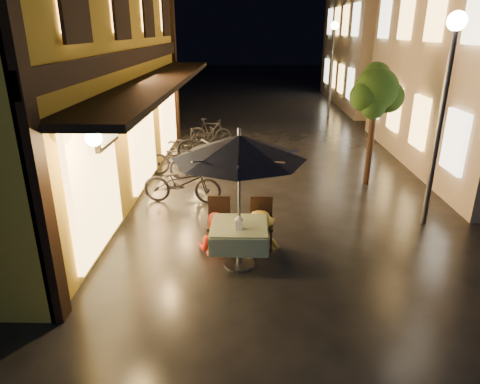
{
  "coord_description": "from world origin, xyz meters",
  "views": [
    {
      "loc": [
        -0.76,
        -6.45,
        3.92
      ],
      "look_at": [
        -0.92,
        0.78,
        1.15
      ],
      "focal_mm": 32.0,
      "sensor_mm": 36.0,
      "label": 1
    }
  ],
  "objects_px": {
    "person_yellow": "(260,212)",
    "patio_umbrella": "(239,147)",
    "streetlamp_near": "(446,85)",
    "table_lantern": "(239,222)",
    "cafe_table": "(239,235)",
    "person_orange": "(215,214)",
    "bicycle_0": "(182,183)"
  },
  "relations": [
    {
      "from": "streetlamp_near",
      "to": "table_lantern",
      "type": "height_order",
      "value": "streetlamp_near"
    },
    {
      "from": "person_yellow",
      "to": "patio_umbrella",
      "type": "bearing_deg",
      "value": 45.64
    },
    {
      "from": "patio_umbrella",
      "to": "streetlamp_near",
      "type": "bearing_deg",
      "value": 24.88
    },
    {
      "from": "person_yellow",
      "to": "table_lantern",
      "type": "bearing_deg",
      "value": 52.0
    },
    {
      "from": "table_lantern",
      "to": "person_orange",
      "type": "bearing_deg",
      "value": 124.14
    },
    {
      "from": "table_lantern",
      "to": "bicycle_0",
      "type": "height_order",
      "value": "table_lantern"
    },
    {
      "from": "patio_umbrella",
      "to": "table_lantern",
      "type": "bearing_deg",
      "value": -90.0
    },
    {
      "from": "patio_umbrella",
      "to": "person_yellow",
      "type": "bearing_deg",
      "value": 58.04
    },
    {
      "from": "cafe_table",
      "to": "person_orange",
      "type": "xyz_separation_m",
      "value": [
        -0.46,
        0.5,
        0.17
      ]
    },
    {
      "from": "person_orange",
      "to": "person_yellow",
      "type": "bearing_deg",
      "value": -157.2
    },
    {
      "from": "person_orange",
      "to": "bicycle_0",
      "type": "relative_size",
      "value": 0.81
    },
    {
      "from": "bicycle_0",
      "to": "table_lantern",
      "type": "bearing_deg",
      "value": -150.38
    },
    {
      "from": "cafe_table",
      "to": "table_lantern",
      "type": "xyz_separation_m",
      "value": [
        0.0,
        -0.18,
        0.33
      ]
    },
    {
      "from": "streetlamp_near",
      "to": "patio_umbrella",
      "type": "xyz_separation_m",
      "value": [
        -3.92,
        -1.82,
        -0.77
      ]
    },
    {
      "from": "person_orange",
      "to": "bicycle_0",
      "type": "bearing_deg",
      "value": -51.75
    },
    {
      "from": "cafe_table",
      "to": "table_lantern",
      "type": "distance_m",
      "value": 0.38
    },
    {
      "from": "patio_umbrella",
      "to": "cafe_table",
      "type": "bearing_deg",
      "value": 180.0
    },
    {
      "from": "patio_umbrella",
      "to": "bicycle_0",
      "type": "bearing_deg",
      "value": 116.3
    },
    {
      "from": "streetlamp_near",
      "to": "cafe_table",
      "type": "xyz_separation_m",
      "value": [
        -3.92,
        -1.82,
        -2.33
      ]
    },
    {
      "from": "patio_umbrella",
      "to": "person_yellow",
      "type": "relative_size",
      "value": 1.64
    },
    {
      "from": "patio_umbrella",
      "to": "person_orange",
      "type": "bearing_deg",
      "value": 132.7
    },
    {
      "from": "table_lantern",
      "to": "bicycle_0",
      "type": "xyz_separation_m",
      "value": [
        -1.43,
        3.08,
        -0.42
      ]
    },
    {
      "from": "streetlamp_near",
      "to": "table_lantern",
      "type": "distance_m",
      "value": 4.84
    },
    {
      "from": "streetlamp_near",
      "to": "table_lantern",
      "type": "bearing_deg",
      "value": -152.98
    },
    {
      "from": "streetlamp_near",
      "to": "cafe_table",
      "type": "distance_m",
      "value": 4.91
    },
    {
      "from": "person_orange",
      "to": "cafe_table",
      "type": "bearing_deg",
      "value": 148.94
    },
    {
      "from": "person_orange",
      "to": "bicycle_0",
      "type": "distance_m",
      "value": 2.59
    },
    {
      "from": "cafe_table",
      "to": "bicycle_0",
      "type": "distance_m",
      "value": 3.23
    },
    {
      "from": "table_lantern",
      "to": "person_orange",
      "type": "xyz_separation_m",
      "value": [
        -0.46,
        0.68,
        -0.16
      ]
    },
    {
      "from": "cafe_table",
      "to": "person_orange",
      "type": "height_order",
      "value": "person_orange"
    },
    {
      "from": "person_orange",
      "to": "bicycle_0",
      "type": "xyz_separation_m",
      "value": [
        -0.97,
        2.39,
        -0.27
      ]
    },
    {
      "from": "streetlamp_near",
      "to": "person_orange",
      "type": "xyz_separation_m",
      "value": [
        -4.39,
        -1.32,
        -2.16
      ]
    }
  ]
}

